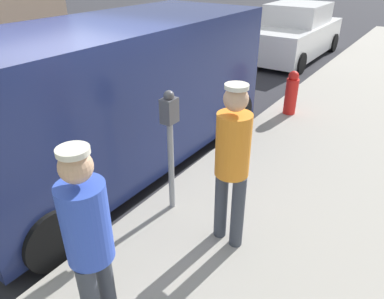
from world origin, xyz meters
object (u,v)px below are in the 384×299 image
Objects in this scene: pedestrian_in_orange at (232,159)px; fire_hydrant at (291,93)px; parking_meter_near at (170,132)px; parked_van at (118,92)px; parked_sedan_ahead at (294,34)px; pedestrian_in_blue at (89,239)px.

pedestrian_in_orange reaches higher than fire_hydrant.
parking_meter_near is at bearing -91.53° from fire_hydrant.
parked_van reaches higher than parked_sedan_ahead.
fire_hydrant is (-0.76, 3.86, -0.61)m from pedestrian_in_orange.
parked_sedan_ahead is at bearing 101.13° from parking_meter_near.
fire_hydrant is (1.60, 3.04, -0.59)m from parked_van.
parked_van is 3.49m from fire_hydrant.
fire_hydrant is at bearing 62.27° from parked_van.
parking_meter_near is 0.34× the size of parked_sedan_ahead.
parking_meter_near is 3.79m from fire_hydrant.
parked_van is at bearing 160.91° from pedestrian_in_orange.
parked_van reaches higher than fire_hydrant.
parking_meter_near is at bearing -78.87° from parked_sedan_ahead.
parked_sedan_ahead reaches higher than fire_hydrant.
fire_hydrant is (0.10, 3.74, -0.61)m from parking_meter_near.
pedestrian_in_blue is at bearing -77.70° from parked_sedan_ahead.
parking_meter_near is 1.65m from parked_van.
pedestrian_in_blue is 0.97× the size of pedestrian_in_orange.
pedestrian_in_blue reaches higher than fire_hydrant.
pedestrian_in_orange is 0.40× the size of parked_sedan_ahead.
parking_meter_near is 8.88m from parked_sedan_ahead.
parked_sedan_ahead is 5.13× the size of fire_hydrant.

